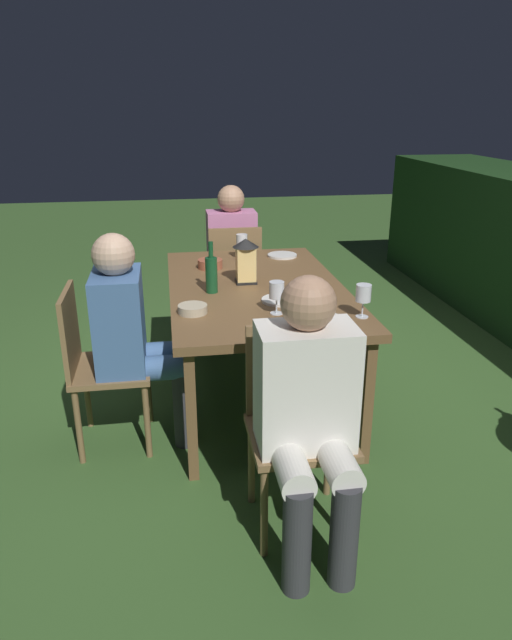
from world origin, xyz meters
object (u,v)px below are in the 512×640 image
object	(u,v)px
chair_head_near	(234,274)
plate_c	(282,255)
wine_glass_c	(277,292)
plate_b	(322,322)
green_bottle_on_table	(211,274)
chair_side_left_b	(97,361)
wine_glass_a	(241,242)
person_in_cream	(309,409)
chair_head_far	(297,418)
bowl_bread	(210,263)
dining_table	(256,294)
person_in_blue	(133,331)
person_in_pink	(231,249)
wine_glass_b	(363,295)
bowl_olives	(193,309)
lantern_centerpiece	(246,258)
plate_a	(280,300)

from	to	relation	value
chair_head_near	plate_c	size ratio (longest dim) A/B	4.28
wine_glass_c	plate_b	size ratio (longest dim) A/B	0.66
green_bottle_on_table	chair_head_near	bearing A→B (deg)	167.41
chair_side_left_b	wine_glass_a	world-z (taller)	wine_glass_a
person_in_cream	chair_head_far	bearing A→B (deg)	-180.00
chair_head_far	bowl_bread	distance (m)	1.56
dining_table	person_in_cream	world-z (taller)	person_in_cream
chair_side_left_b	person_in_blue	size ratio (longest dim) A/B	0.76
person_in_cream	bowl_bread	world-z (taller)	person_in_cream
person_in_pink	chair_head_far	bearing A→B (deg)	-0.00
dining_table	wine_glass_b	world-z (taller)	wine_glass_b
dining_table	chair_head_near	xyz separation A→B (m)	(-1.10, 0.00, -0.20)
chair_side_left_b	person_in_blue	xyz separation A→B (m)	(-0.00, 0.20, 0.15)
chair_side_left_b	bowl_olives	size ratio (longest dim) A/B	5.82
chair_head_near	wine_glass_b	bearing A→B (deg)	14.40
chair_head_near	bowl_bread	xyz separation A→B (m)	(0.69, -0.23, 0.28)
wine_glass_a	bowl_bread	distance (m)	0.32
person_in_pink	plate_b	distance (m)	1.98
dining_table	chair_side_left_b	world-z (taller)	chair_side_left_b
chair_head_far	person_in_pink	bearing A→B (deg)	180.00
chair_head_far	wine_glass_c	xyz separation A→B (m)	(-0.61, 0.03, 0.36)
dining_table	person_in_blue	size ratio (longest dim) A/B	1.49
lantern_centerpiece	plate_a	size ratio (longest dim) A/B	1.32
chair_head_far	chair_head_near	bearing A→B (deg)	180.00
wine_glass_c	plate_c	world-z (taller)	wine_glass_c
wine_glass_a	plate_c	size ratio (longest dim) A/B	0.83
bowl_olives	bowl_bread	bearing A→B (deg)	169.29
lantern_centerpiece	bowl_bread	bearing A→B (deg)	-152.37
person_in_cream	person_in_pink	distance (m)	2.60
chair_head_near	bowl_olives	size ratio (longest dim) A/B	5.82
plate_a	plate_b	distance (m)	0.38
chair_side_left_b	dining_table	bearing A→B (deg)	113.24
person_in_pink	wine_glass_c	bearing A→B (deg)	0.85
wine_glass_c	person_in_cream	bearing A→B (deg)	-1.89
dining_table	wine_glass_b	distance (m)	0.77
bowl_bread	chair_head_far	bearing A→B (deg)	8.80
person_in_blue	lantern_centerpiece	bearing A→B (deg)	124.62
person_in_cream	lantern_centerpiece	size ratio (longest dim) A/B	4.34
chair_head_near	bowl_olives	world-z (taller)	chair_head_near
wine_glass_b	bowl_olives	bearing A→B (deg)	-102.82
wine_glass_b	wine_glass_c	bearing A→B (deg)	-105.47
lantern_centerpiece	wine_glass_c	bearing A→B (deg)	7.93
chair_head_near	lantern_centerpiece	xyz separation A→B (m)	(1.04, -0.05, 0.40)
plate_a	plate_c	xyz separation A→B (m)	(-0.94, 0.20, 0.00)
wine_glass_c	bowl_olives	size ratio (longest dim) A/B	1.13
plate_b	bowl_bread	xyz separation A→B (m)	(-1.08, -0.46, 0.02)
chair_side_left_b	lantern_centerpiece	world-z (taller)	lantern_centerpiece
chair_head_near	wine_glass_c	size ratio (longest dim) A/B	5.15
chair_head_far	bowl_olives	bearing A→B (deg)	-150.09
chair_head_near	lantern_centerpiece	distance (m)	1.11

